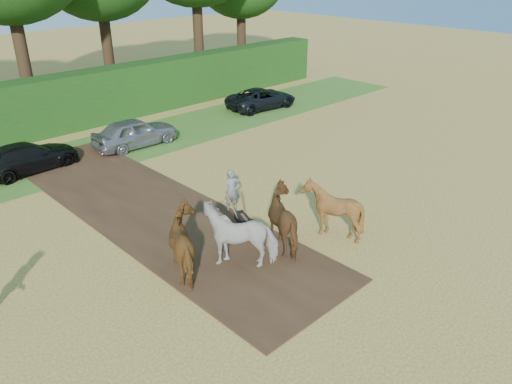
# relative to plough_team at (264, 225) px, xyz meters

# --- Properties ---
(ground) EXTENTS (120.00, 120.00, 0.00)m
(ground) POSITION_rel_plough_team_xyz_m (-2.57, -1.92, -0.99)
(ground) COLOR gold
(ground) RESTS_ON ground
(earth_strip) EXTENTS (4.50, 17.00, 0.05)m
(earth_strip) POSITION_rel_plough_team_xyz_m (-1.07, 5.08, -0.96)
(earth_strip) COLOR #472D1C
(earth_strip) RESTS_ON ground
(grass_verge) EXTENTS (50.00, 5.00, 0.03)m
(grass_verge) POSITION_rel_plough_team_xyz_m (-2.57, 12.08, -0.97)
(grass_verge) COLOR #38601E
(grass_verge) RESTS_ON ground
(plough_team) EXTENTS (6.91, 5.17, 1.99)m
(plough_team) POSITION_rel_plough_team_xyz_m (0.00, 0.00, 0.00)
(plough_team) COLOR brown
(plough_team) RESTS_ON ground
(parked_cars) EXTENTS (35.42, 3.06, 1.47)m
(parked_cars) POSITION_rel_plough_team_xyz_m (-3.25, 11.84, -0.32)
(parked_cars) COLOR silver
(parked_cars) RESTS_ON ground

